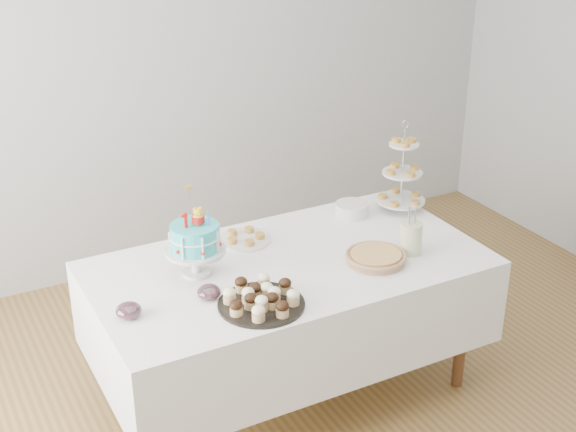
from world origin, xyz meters
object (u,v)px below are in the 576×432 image
jam_bowl_b (209,292)px  plate_stack (352,209)px  cupcake_tray (261,297)px  tiered_stand (402,173)px  utensil_pitcher (411,237)px  pastry_plate (245,238)px  jam_bowl_a (129,311)px  birthday_cake (196,252)px  pie (376,257)px  table (289,302)px

jam_bowl_b → plate_stack: bearing=23.4°
cupcake_tray → tiered_stand: tiered_stand is taller
plate_stack → jam_bowl_b: plate_stack is taller
jam_bowl_b → utensil_pitcher: utensil_pitcher is taller
tiered_stand → pastry_plate: 0.95m
tiered_stand → jam_bowl_a: (-1.68, -0.37, -0.19)m
tiered_stand → jam_bowl_a: tiered_stand is taller
birthday_cake → plate_stack: (1.00, 0.22, -0.08)m
pie → utensil_pitcher: utensil_pitcher is taller
birthday_cake → plate_stack: size_ratio=2.44×
birthday_cake → pie: size_ratio=1.47×
table → pastry_plate: size_ratio=7.19×
plate_stack → pastry_plate: size_ratio=0.68×
birthday_cake → cupcake_tray: bearing=-65.9°
pie → plate_stack: (0.18, 0.51, 0.01)m
birthday_cake → pie: 0.87m
jam_bowl_b → tiered_stand: bearing=16.3°
jam_bowl_a → utensil_pitcher: utensil_pitcher is taller
birthday_cake → plate_stack: 1.03m
cupcake_tray → pie: (0.67, 0.10, -0.02)m
plate_stack → pastry_plate: bearing=-179.3°
table → pastry_plate: 0.41m
birthday_cake → tiered_stand: (1.28, 0.15, 0.10)m
pastry_plate → cupcake_tray: bearing=-108.7°
cupcake_tray → jam_bowl_a: (-0.54, 0.18, -0.01)m
jam_bowl_a → jam_bowl_b: jam_bowl_a is taller
utensil_pitcher → cupcake_tray: bearing=169.5°
cupcake_tray → utensil_pitcher: 0.89m
birthday_cake → cupcake_tray: size_ratio=1.14×
jam_bowl_b → utensil_pitcher: 1.06m
pastry_plate → jam_bowl_b: size_ratio=2.48×
table → birthday_cake: birthday_cake is taller
table → cupcake_tray: size_ratio=4.94×
pastry_plate → utensil_pitcher: utensil_pitcher is taller
pastry_plate → jam_bowl_a: size_ratio=2.37×
jam_bowl_a → jam_bowl_b: size_ratio=1.05×
plate_stack → utensil_pitcher: size_ratio=0.73×
cupcake_tray → jam_bowl_a: 0.57m
utensil_pitcher → table: bearing=144.2°
pastry_plate → utensil_pitcher: (0.67, -0.50, 0.07)m
table → jam_bowl_b: 0.55m
table → pastry_plate: (-0.09, 0.31, 0.24)m
plate_stack → pastry_plate: plate_stack is taller
tiered_stand → jam_bowl_a: 1.73m
birthday_cake → jam_bowl_b: 0.25m
utensil_pitcher → jam_bowl_a: bearing=159.5°
table → plate_stack: plate_stack is taller
cupcake_tray → pie: cupcake_tray is taller
pastry_plate → jam_bowl_b: (-0.38, -0.44, 0.01)m
birthday_cake → utensil_pitcher: size_ratio=1.79×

